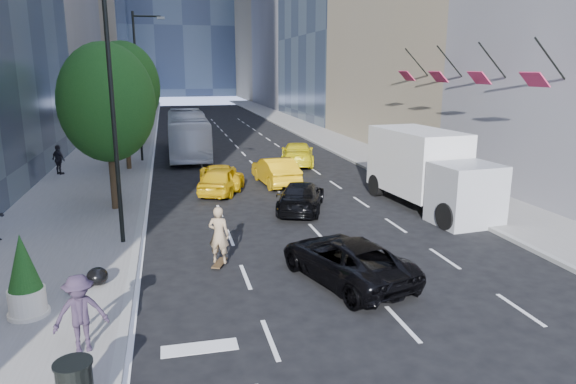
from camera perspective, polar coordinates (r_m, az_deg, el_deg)
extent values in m
plane|color=black|center=(17.08, 3.66, -8.63)|extent=(160.00, 160.00, 0.00)
cube|color=slate|center=(45.77, -18.62, 4.84)|extent=(6.00, 120.00, 0.15)
cube|color=slate|center=(47.87, 4.74, 5.85)|extent=(4.00, 120.00, 0.15)
cylinder|color=black|center=(19.25, -18.92, 8.99)|extent=(0.16, 0.16, 10.00)
cylinder|color=black|center=(37.19, -16.38, 11.02)|extent=(0.16, 0.16, 10.00)
cylinder|color=black|center=(37.29, -15.43, 18.33)|extent=(1.80, 0.12, 0.12)
cube|color=#99998C|center=(37.27, -13.96, 18.26)|extent=(0.50, 0.22, 0.15)
cylinder|color=black|center=(24.71, -18.89, 1.80)|extent=(0.30, 0.30, 3.15)
ellipsoid|color=#0E340F|center=(24.30, -19.47, 9.34)|extent=(4.20, 4.20, 5.25)
cylinder|color=black|center=(34.52, -17.41, 5.26)|extent=(0.30, 0.30, 3.38)
ellipsoid|color=#0E340F|center=(34.23, -17.83, 11.04)|extent=(4.50, 4.50, 5.62)
cylinder|color=black|center=(47.44, -16.37, 7.15)|extent=(0.30, 0.30, 2.93)
ellipsoid|color=#0E340F|center=(47.22, -16.62, 10.80)|extent=(3.90, 3.90, 4.88)
cylinder|color=black|center=(55.27, -15.22, 9.24)|extent=(0.14, 0.14, 5.20)
imported|color=black|center=(55.19, -15.32, 10.90)|extent=(2.48, 0.53, 1.00)
cylinder|color=black|center=(24.82, 27.10, 13.05)|extent=(1.75, 0.08, 1.75)
cube|color=#B2294F|center=(24.41, 25.69, 11.21)|extent=(0.64, 1.30, 0.64)
cylinder|color=black|center=(28.02, 21.75, 13.45)|extent=(1.75, 0.08, 1.75)
cube|color=#B2294F|center=(27.66, 20.46, 11.80)|extent=(0.64, 1.30, 0.64)
cylinder|color=black|center=(31.40, 17.51, 13.68)|extent=(1.75, 0.08, 1.75)
cube|color=#B2294F|center=(31.08, 16.34, 12.20)|extent=(0.64, 1.30, 0.64)
cylinder|color=black|center=(34.91, 14.11, 13.82)|extent=(1.75, 0.08, 1.75)
cube|color=#B2294F|center=(34.62, 13.05, 12.47)|extent=(0.64, 1.30, 0.64)
imported|color=#857053|center=(17.18, -7.68, -5.17)|extent=(0.83, 0.70, 1.93)
imported|color=black|center=(16.10, 6.45, -7.46)|extent=(3.65, 5.45, 1.39)
imported|color=black|center=(23.74, 1.46, -0.49)|extent=(3.46, 5.09, 1.37)
imported|color=#D3A10B|center=(27.36, -7.36, 1.38)|extent=(3.17, 4.62, 1.46)
imported|color=#D69B0B|center=(29.20, -1.40, 2.37)|extent=(2.07, 4.88, 1.57)
imported|color=#E4B00C|center=(28.84, -7.67, 1.81)|extent=(2.38, 4.70, 1.27)
imported|color=yellow|center=(35.25, 1.04, 4.29)|extent=(3.39, 5.70, 1.55)
imported|color=silver|center=(39.70, -11.10, 6.37)|extent=(2.87, 11.93, 3.32)
cube|color=#B8B8B8|center=(25.74, 14.14, 3.37)|extent=(3.16, 5.39, 3.03)
cube|color=gray|center=(22.85, 19.15, -0.25)|extent=(2.78, 2.47, 2.58)
cylinder|color=black|center=(21.99, 17.27, -2.59)|extent=(0.50, 1.15, 1.12)
cylinder|color=black|center=(23.42, 21.96, -2.00)|extent=(0.50, 1.15, 1.12)
cylinder|color=black|center=(26.95, 9.80, 0.74)|extent=(0.50, 1.15, 1.12)
cylinder|color=black|center=(28.13, 14.03, 1.07)|extent=(0.50, 1.15, 1.12)
imported|color=black|center=(34.19, -24.13, 3.29)|extent=(1.07, 1.05, 1.81)
imported|color=#281F2E|center=(12.74, -22.08, -12.42)|extent=(1.32, 0.95, 1.85)
cylinder|color=beige|center=(15.26, -26.96, -10.83)|extent=(0.93, 0.93, 0.74)
cone|color=#0E340F|center=(14.87, -27.42, -6.90)|extent=(0.83, 0.83, 1.48)
ellipsoid|color=black|center=(16.49, -20.42, -8.77)|extent=(0.63, 0.69, 0.53)
ellipsoid|color=black|center=(16.22, -22.30, -9.45)|extent=(0.55, 0.60, 0.47)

